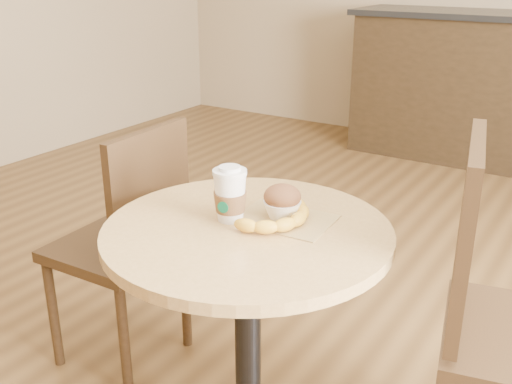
# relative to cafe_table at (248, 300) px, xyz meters

# --- Properties ---
(cafe_table) EXTENTS (0.72, 0.72, 0.75)m
(cafe_table) POSITION_rel_cafe_table_xyz_m (0.00, 0.00, 0.00)
(cafe_table) COLOR black
(cafe_table) RESTS_ON ground
(chair_left) EXTENTS (0.40, 0.40, 0.88)m
(chair_left) POSITION_rel_cafe_table_xyz_m (-0.60, 0.18, -0.06)
(chair_left) COLOR #362413
(chair_left) RESTS_ON ground
(chair_right) EXTENTS (0.52, 0.52, 0.99)m
(chair_right) POSITION_rel_cafe_table_xyz_m (0.59, 0.27, 0.00)
(chair_right) COLOR #362413
(chair_right) RESTS_ON ground
(kraft_bag) EXTENTS (0.25, 0.19, 0.00)m
(kraft_bag) POSITION_rel_cafe_table_xyz_m (0.05, 0.09, 0.21)
(kraft_bag) COLOR #A3854E
(kraft_bag) RESTS_ON cafe_table
(coffee_cup) EXTENTS (0.09, 0.09, 0.14)m
(coffee_cup) POSITION_rel_cafe_table_xyz_m (-0.06, 0.01, 0.27)
(coffee_cup) COLOR white
(coffee_cup) RESTS_ON cafe_table
(muffin) EXTENTS (0.10, 0.10, 0.09)m
(muffin) POSITION_rel_cafe_table_xyz_m (0.04, 0.09, 0.25)
(muffin) COLOR white
(muffin) RESTS_ON kraft_bag
(banana) EXTENTS (0.22, 0.28, 0.03)m
(banana) POSITION_rel_cafe_table_xyz_m (0.06, 0.06, 0.23)
(banana) COLOR gold
(banana) RESTS_ON kraft_bag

